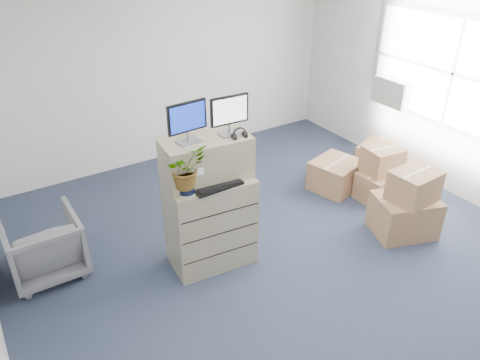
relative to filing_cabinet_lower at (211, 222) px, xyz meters
name	(u,v)px	position (x,y,z in m)	size (l,w,h in m)	color
ground	(296,270)	(0.72, -0.69, -0.54)	(7.00, 7.00, 0.00)	#232940
wall_back	(161,74)	(0.72, 2.82, 0.86)	(6.00, 0.02, 2.80)	silver
window	(455,74)	(3.68, -0.19, 1.16)	(0.07, 2.72, 1.52)	#98979A
ac_unit	(392,92)	(3.59, 0.71, 0.66)	(0.24, 0.60, 0.40)	#B8B8B3
filing_cabinet_lower	(211,222)	(0.00, 0.00, 0.00)	(0.93, 0.57, 1.08)	tan
filing_cabinet_upper	(206,159)	(0.00, 0.05, 0.77)	(0.93, 0.46, 0.46)	tan
monitor_left	(187,120)	(-0.18, 0.06, 1.25)	(0.43, 0.18, 0.43)	#99999E
monitor_right	(230,113)	(0.27, 0.01, 1.24)	(0.43, 0.17, 0.42)	#99999E
headphones	(239,134)	(0.31, -0.12, 1.05)	(0.15, 0.15, 0.02)	black
keyboard	(217,186)	(0.00, -0.17, 0.56)	(0.54, 0.22, 0.03)	black
mouse	(244,175)	(0.36, -0.13, 0.56)	(0.11, 0.07, 0.04)	silver
water_bottle	(215,166)	(0.08, 0.01, 0.68)	(0.08, 0.08, 0.27)	gray
phone_dock	(209,176)	(0.01, 0.02, 0.58)	(0.06, 0.05, 0.12)	silver
external_drive	(229,166)	(0.32, 0.11, 0.57)	(0.20, 0.15, 0.06)	black
tissue_box	(237,161)	(0.38, 0.04, 0.65)	(0.25, 0.13, 0.09)	#45A9EC
potted_plant	(185,172)	(-0.33, -0.12, 0.79)	(0.49, 0.53, 0.44)	#A1BE99
office_chair	(43,243)	(-1.67, 0.80, -0.14)	(0.77, 0.72, 0.80)	slate
cardboard_boxes	(378,184)	(2.55, -0.15, -0.22)	(1.75, 2.11, 0.89)	#8A6342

